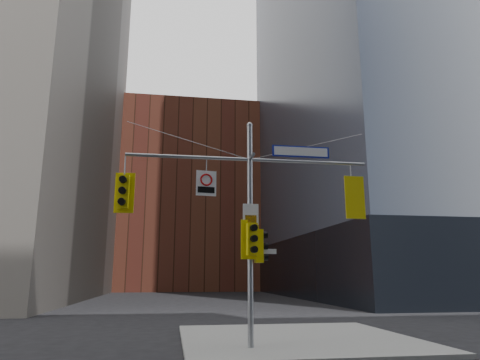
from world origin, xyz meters
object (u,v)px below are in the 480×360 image
object	(u,v)px
traffic_light_pole_side	(260,246)
traffic_light_pole_front	(252,239)
signal_assembly	(250,207)
traffic_light_west_arm	(123,192)
traffic_light_east_arm	(352,198)
regulatory_sign_arm	(206,182)
street_sign_blade	(301,152)

from	to	relation	value
traffic_light_pole_side	traffic_light_pole_front	xyz separation A→B (m)	(-0.33, -0.27, 0.20)
signal_assembly	traffic_light_west_arm	xyz separation A→B (m)	(-3.98, 0.01, 0.38)
signal_assembly	traffic_light_pole_side	world-z (taller)	signal_assembly
traffic_light_east_arm	traffic_light_pole_side	bearing A→B (deg)	-2.59
traffic_light_pole_side	traffic_light_pole_front	world-z (taller)	traffic_light_pole_front
regulatory_sign_arm	traffic_light_west_arm	bearing A→B (deg)	171.49
street_sign_blade	regulatory_sign_arm	size ratio (longest dim) A/B	2.42
traffic_light_east_arm	traffic_light_pole_side	distance (m)	3.57
signal_assembly	traffic_light_east_arm	xyz separation A→B (m)	(3.50, 0.00, 0.38)
traffic_light_east_arm	street_sign_blade	world-z (taller)	street_sign_blade
traffic_light_west_arm	traffic_light_east_arm	xyz separation A→B (m)	(7.48, -0.01, -0.00)
signal_assembly	traffic_light_east_arm	distance (m)	3.52
traffic_light_east_arm	traffic_light_pole_side	size ratio (longest dim) A/B	1.37
signal_assembly	traffic_light_pole_side	xyz separation A→B (m)	(0.32, 0.01, -1.24)
traffic_light_east_arm	regulatory_sign_arm	distance (m)	4.94
signal_assembly	traffic_light_pole_side	size ratio (longest dim) A/B	7.66
signal_assembly	street_sign_blade	size ratio (longest dim) A/B	4.05
traffic_light_west_arm	regulatory_sign_arm	xyz separation A→B (m)	(2.56, -0.03, 0.38)
traffic_light_pole_side	regulatory_sign_arm	world-z (taller)	regulatory_sign_arm
signal_assembly	traffic_light_pole_side	distance (m)	1.28
traffic_light_east_arm	traffic_light_pole_side	world-z (taller)	traffic_light_east_arm
traffic_light_west_arm	street_sign_blade	world-z (taller)	street_sign_blade
traffic_light_west_arm	traffic_light_pole_side	xyz separation A→B (m)	(4.31, -0.01, -1.62)
signal_assembly	traffic_light_pole_front	bearing A→B (deg)	-90.25
signal_assembly	regulatory_sign_arm	distance (m)	1.62
traffic_light_east_arm	traffic_light_pole_front	size ratio (longest dim) A/B	1.16
signal_assembly	traffic_light_pole_front	distance (m)	1.08
regulatory_sign_arm	traffic_light_pole_side	bearing A→B (deg)	-6.88
signal_assembly	traffic_light_pole_front	xyz separation A→B (m)	(-0.00, -0.27, -1.05)
traffic_light_west_arm	regulatory_sign_arm	distance (m)	2.59
traffic_light_pole_front	regulatory_sign_arm	size ratio (longest dim) A/B	1.51
signal_assembly	regulatory_sign_arm	size ratio (longest dim) A/B	9.78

